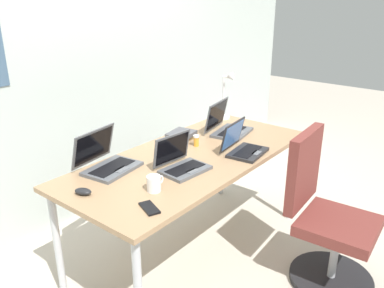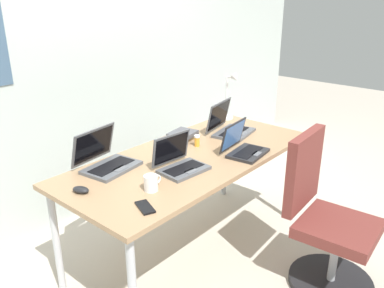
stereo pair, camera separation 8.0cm
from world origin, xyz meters
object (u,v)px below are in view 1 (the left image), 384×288
object	(u,v)px
cell_phone	(149,208)
pill_bottle	(196,141)
laptop_near_mouse	(107,161)
coffee_mug	(154,183)
laptop_front_left	(181,163)
headphones	(169,151)
computer_mouse	(83,191)
desk_lamp	(227,96)
laptop_mid_desk	(243,147)
laptop_far_corner	(227,127)
office_chair	(325,224)
book_stack	(182,135)

from	to	relation	value
cell_phone	pill_bottle	world-z (taller)	pill_bottle
laptop_near_mouse	coffee_mug	bearing A→B (deg)	-93.75
laptop_front_left	headphones	size ratio (longest dim) A/B	1.40
computer_mouse	headphones	distance (m)	0.72
desk_lamp	cell_phone	world-z (taller)	desk_lamp
cell_phone	laptop_front_left	bearing A→B (deg)	43.52
headphones	cell_phone	bearing A→B (deg)	-145.89
laptop_front_left	pill_bottle	distance (m)	0.40
laptop_mid_desk	laptop_front_left	bearing A→B (deg)	162.13
desk_lamp	coffee_mug	world-z (taller)	desk_lamp
laptop_near_mouse	pill_bottle	world-z (taller)	laptop_near_mouse
laptop_front_left	pill_bottle	xyz separation A→B (m)	(0.36, 0.17, -0.00)
laptop_far_corner	laptop_front_left	world-z (taller)	laptop_far_corner
desk_lamp	office_chair	xyz separation A→B (m)	(-0.50, -1.10, -0.54)
laptop_front_left	laptop_mid_desk	distance (m)	0.48
laptop_front_left	cell_phone	world-z (taller)	laptop_front_left
coffee_mug	cell_phone	bearing A→B (deg)	-143.59
book_stack	desk_lamp	bearing A→B (deg)	2.39
cell_phone	office_chair	bearing A→B (deg)	-7.88
laptop_mid_desk	book_stack	bearing A→B (deg)	96.51
pill_bottle	office_chair	xyz separation A→B (m)	(0.15, -0.90, -0.38)
headphones	coffee_mug	size ratio (longest dim) A/B	1.89
desk_lamp	laptop_far_corner	world-z (taller)	desk_lamp
laptop_front_left	book_stack	size ratio (longest dim) A/B	1.38
desk_lamp	laptop_front_left	size ratio (longest dim) A/B	1.34
laptop_mid_desk	coffee_mug	size ratio (longest dim) A/B	2.71
pill_bottle	book_stack	size ratio (longest dim) A/B	0.36
pill_bottle	office_chair	size ratio (longest dim) A/B	0.08
laptop_front_left	computer_mouse	distance (m)	0.60
laptop_far_corner	pill_bottle	world-z (taller)	laptop_far_corner
laptop_mid_desk	cell_phone	bearing A→B (deg)	-178.19
laptop_front_left	book_stack	distance (m)	0.53
laptop_front_left	computer_mouse	world-z (taller)	laptop_front_left
laptop_far_corner	office_chair	size ratio (longest dim) A/B	0.38
laptop_far_corner	cell_phone	size ratio (longest dim) A/B	2.70
cell_phone	book_stack	world-z (taller)	book_stack
laptop_front_left	laptop_near_mouse	size ratio (longest dim) A/B	0.83
laptop_front_left	desk_lamp	bearing A→B (deg)	19.75
coffee_mug	laptop_mid_desk	bearing A→B (deg)	-6.33
laptop_front_left	cell_phone	xyz separation A→B (m)	(-0.45, -0.18, -0.04)
laptop_front_left	pill_bottle	bearing A→B (deg)	25.13
laptop_near_mouse	office_chair	world-z (taller)	laptop_near_mouse
laptop_far_corner	laptop_mid_desk	bearing A→B (deg)	-131.02
pill_bottle	laptop_mid_desk	bearing A→B (deg)	-73.14
computer_mouse	coffee_mug	bearing A→B (deg)	-65.73
laptop_front_left	laptop_near_mouse	distance (m)	0.45
laptop_near_mouse	cell_phone	world-z (taller)	laptop_near_mouse
laptop_front_left	laptop_near_mouse	xyz separation A→B (m)	(-0.27, 0.36, 0.00)
cell_phone	headphones	bearing A→B (deg)	56.26
headphones	book_stack	xyz separation A→B (m)	(0.25, 0.10, 0.01)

